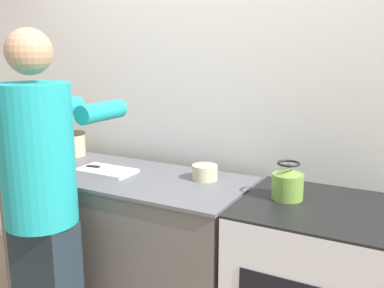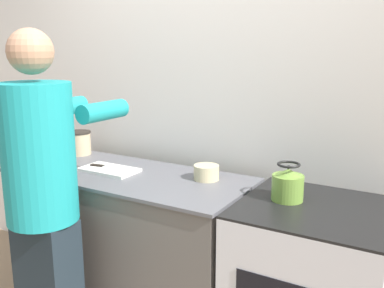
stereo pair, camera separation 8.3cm
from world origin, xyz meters
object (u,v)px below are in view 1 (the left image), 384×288
kettle (288,183)px  person (43,196)px  cutting_board (106,171)px  knife (104,167)px  bowl_prep (205,172)px  canister_jar (74,144)px

kettle → person: bearing=-151.2°
cutting_board → knife: (-0.03, 0.02, 0.01)m
person → knife: person is taller
person → bowl_prep: 0.86m
cutting_board → kettle: kettle is taller
person → kettle: 1.19m
knife → person: bearing=-94.2°
bowl_prep → knife: bearing=-167.6°
cutting_board → canister_jar: bearing=154.4°
canister_jar → knife: bearing=-25.5°
cutting_board → canister_jar: (-0.45, 0.22, 0.07)m
knife → kettle: (1.09, 0.06, 0.05)m
bowl_prep → canister_jar: 1.03m
kettle → canister_jar: bearing=174.6°
cutting_board → knife: bearing=153.4°
person → kettle: bearing=28.8°
knife → cutting_board: bearing=-36.3°
canister_jar → person: bearing=-56.8°
canister_jar → cutting_board: bearing=-25.6°
kettle → canister_jar: size_ratio=1.15×
cutting_board → canister_jar: canister_jar is taller
cutting_board → canister_jar: size_ratio=2.13×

